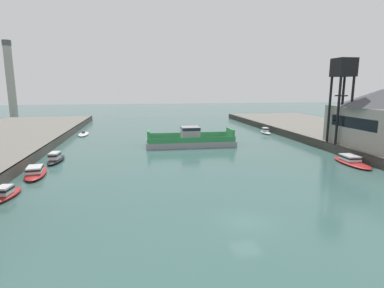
{
  "coord_description": "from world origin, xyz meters",
  "views": [
    {
      "loc": [
        -9.15,
        -24.14,
        11.82
      ],
      "look_at": [
        0.0,
        27.8,
        2.0
      ],
      "focal_mm": 28.61,
      "sensor_mm": 36.0,
      "label": 1
    }
  ],
  "objects": [
    {
      "name": "ground_plane",
      "position": [
        0.0,
        0.0,
        0.0
      ],
      "size": [
        400.0,
        400.0,
        0.0
      ],
      "primitive_type": "plane",
      "color": "#3D6660"
    },
    {
      "name": "chain_ferry",
      "position": [
        1.26,
        37.07,
        1.16
      ],
      "size": [
        18.14,
        7.05,
        3.85
      ],
      "color": "#939399",
      "rests_on": "ground"
    },
    {
      "name": "moored_boat_near_left",
      "position": [
        -22.91,
        55.64,
        0.21
      ],
      "size": [
        2.62,
        7.78,
        0.89
      ],
      "color": "white",
      "rests_on": "ground"
    },
    {
      "name": "moored_boat_near_right",
      "position": [
        -23.56,
        10.46,
        0.51
      ],
      "size": [
        2.41,
        5.46,
        1.37
      ],
      "color": "red",
      "rests_on": "ground"
    },
    {
      "name": "moored_boat_mid_right",
      "position": [
        23.17,
        49.66,
        0.57
      ],
      "size": [
        1.83,
        5.01,
        1.55
      ],
      "color": "white",
      "rests_on": "ground"
    },
    {
      "name": "moored_boat_far_left",
      "position": [
        23.43,
        17.28,
        0.49
      ],
      "size": [
        3.47,
        8.55,
        1.33
      ],
      "color": "red",
      "rests_on": "ground"
    },
    {
      "name": "moored_boat_far_right",
      "position": [
        -22.43,
        26.66,
        0.61
      ],
      "size": [
        2.29,
        6.78,
        1.65
      ],
      "color": "black",
      "rests_on": "ground"
    },
    {
      "name": "moored_boat_upstream_a",
      "position": [
        -23.13,
        18.99,
        0.51
      ],
      "size": [
        3.64,
        8.03,
        1.38
      ],
      "color": "red",
      "rests_on": "ground"
    },
    {
      "name": "warehouse_shed",
      "position": [
        31.76,
        21.97,
        6.57
      ],
      "size": [
        10.23,
        16.14,
        9.88
      ],
      "color": "gray",
      "rests_on": "quay_right"
    },
    {
      "name": "crane_tower",
      "position": [
        27.32,
        26.45,
        13.68
      ],
      "size": [
        3.34,
        3.34,
        15.28
      ],
      "color": "black",
      "rests_on": "quay_right"
    },
    {
      "name": "smokestack_distant_a",
      "position": [
        -56.49,
        104.31,
        15.51
      ],
      "size": [
        3.14,
        3.14,
        29.0
      ],
      "color": "#9E998E",
      "rests_on": "ground"
    }
  ]
}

